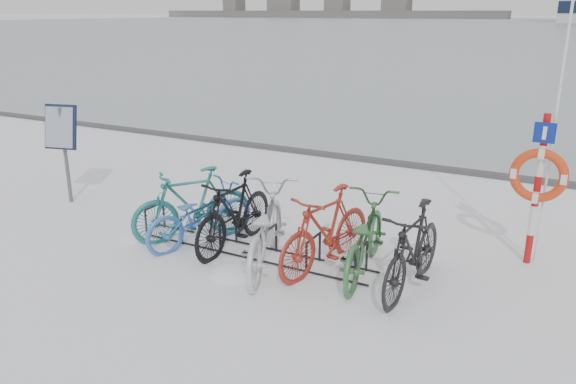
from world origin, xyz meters
TOP-DOWN VIEW (x-y plane):
  - ground at (0.00, 0.00)m, footprint 900.00×900.00m
  - quay_edge at (0.00, 5.90)m, footprint 400.00×0.25m
  - bike_rack at (0.00, 0.00)m, footprint 4.00×0.48m
  - info_board at (-4.24, 0.39)m, footprint 0.66×0.38m
  - lifebuoy_station at (3.76, 1.52)m, footprint 0.76×0.22m
  - shoreline at (-122.02, 260.00)m, footprint 180.00×12.00m
  - bike_0 at (-1.10, 0.10)m, footprint 1.59×1.91m
  - bike_1 at (-0.85, -0.04)m, footprint 1.30×2.01m
  - bike_2 at (-0.30, 0.10)m, footprint 0.61×1.98m
  - bike_3 at (0.44, -0.27)m, footprint 1.48×2.38m
  - bike_4 at (1.24, 0.06)m, footprint 1.01×2.06m
  - bike_5 at (1.76, 0.19)m, footprint 1.00×2.16m
  - bike_6 at (2.49, 0.01)m, footprint 0.70×1.99m
  - snow_drifts at (-0.08, -0.21)m, footprint 3.72×1.99m

SIDE VIEW (x-z plane):
  - ground at x=0.00m, z-range 0.00..0.00m
  - snow_drifts at x=-0.08m, z-range -0.12..0.12m
  - quay_edge at x=0.00m, z-range 0.00..0.10m
  - bike_rack at x=0.00m, z-range -0.05..0.41m
  - bike_1 at x=-0.85m, z-range 0.00..1.00m
  - bike_5 at x=1.76m, z-range 0.00..1.09m
  - bike_6 at x=2.49m, z-range 0.00..1.17m
  - bike_3 at x=0.44m, z-range 0.00..1.18m
  - bike_0 at x=-1.10m, z-range 0.00..1.18m
  - bike_2 at x=-0.30m, z-range 0.00..1.18m
  - bike_4 at x=1.24m, z-range 0.00..1.19m
  - lifebuoy_station at x=3.76m, z-range -0.65..3.30m
  - info_board at x=-4.24m, z-range 0.41..2.27m
  - shoreline at x=-122.02m, z-range -1.96..7.54m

